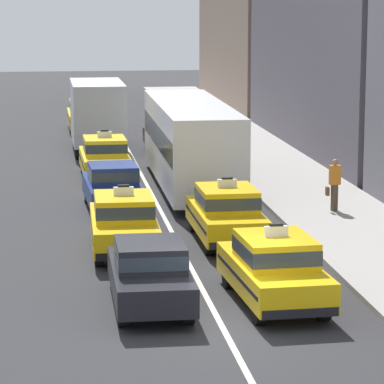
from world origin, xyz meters
name	(u,v)px	position (x,y,z in m)	size (l,w,h in m)	color
ground_plane	(222,327)	(0.00, 0.00, 0.00)	(160.00, 160.00, 0.00)	#2B2B2D
lane_stripe_left_right	(142,176)	(0.00, 20.00, 0.00)	(0.14, 80.00, 0.01)	silver
sidewalk_curb	(309,194)	(5.60, 15.00, 0.07)	(4.00, 90.00, 0.15)	#9E9993
sedan_left_nearest	(150,272)	(-1.42, 1.73, 0.85)	(1.79, 4.31, 1.58)	black
taxi_left_second	(124,222)	(-1.65, 7.24, 0.88)	(1.90, 4.59, 1.96)	black
sedan_left_third	(113,186)	(-1.58, 13.31, 0.85)	(1.92, 4.36, 1.58)	black
taxi_left_fourth	(105,157)	(-1.51, 19.61, 0.88)	(1.89, 4.59, 1.96)	black
box_truck_left_fifth	(97,113)	(-1.46, 27.25, 1.78)	(2.33, 6.97, 3.27)	black
taxi_left_sixth	(85,114)	(-1.72, 34.90, 0.88)	(1.85, 4.57, 1.96)	black
taxi_right_nearest	(274,268)	(1.49, 1.62, 0.88)	(2.03, 4.64, 1.96)	black
taxi_right_second	(226,213)	(1.43, 8.10, 0.88)	(1.85, 4.57, 1.96)	black
bus_right_third	(191,140)	(1.55, 17.05, 1.82)	(2.60, 11.22, 3.22)	black
sedan_right_fourth	(167,135)	(1.69, 26.07, 0.85)	(1.89, 4.35, 1.58)	black
pedestrian_near_crosswalk	(334,185)	(5.60, 11.56, 1.01)	(0.47, 0.24, 1.72)	#473828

